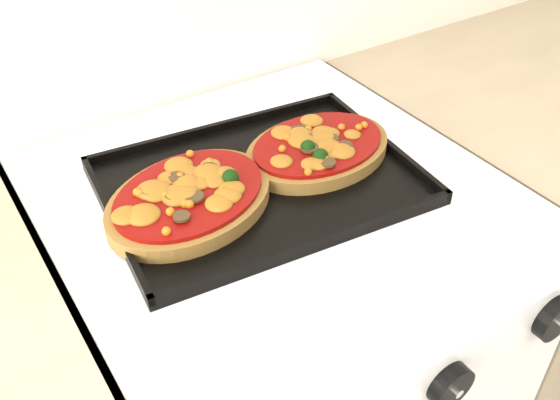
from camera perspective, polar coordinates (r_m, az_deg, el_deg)
stove at (r=1.18m, az=-0.49°, el=-17.09°), size 0.60×0.60×0.91m
control_panel at (r=0.72m, az=13.49°, el=-15.50°), size 0.60×0.02×0.09m
knob_center at (r=0.72m, az=15.32°, el=-16.05°), size 0.05×0.02×0.05m
knob_right at (r=0.82m, az=23.77°, el=-9.88°), size 0.06×0.02×0.06m
baking_tray at (r=0.84m, az=-1.86°, el=1.85°), size 0.44×0.34×0.02m
pizza_left at (r=0.80m, az=-8.27°, el=0.30°), size 0.27×0.23×0.03m
pizza_right at (r=0.89m, az=3.49°, el=4.86°), size 0.23×0.17×0.03m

